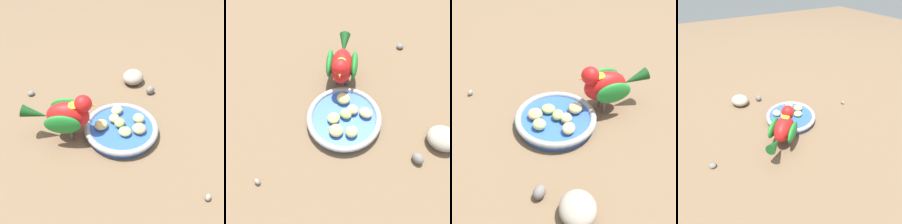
% 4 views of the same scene
% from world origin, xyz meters
% --- Properties ---
extents(ground_plane, '(4.00, 4.00, 0.00)m').
position_xyz_m(ground_plane, '(0.00, 0.00, 0.00)').
color(ground_plane, brown).
extents(feeding_bowl, '(0.19, 0.19, 0.03)m').
position_xyz_m(feeding_bowl, '(-0.01, -0.03, 0.02)').
color(feeding_bowl, '#2D56B7').
rests_on(feeding_bowl, ground_plane).
extents(apple_piece_0, '(0.05, 0.05, 0.02)m').
position_xyz_m(apple_piece_0, '(-0.05, -0.04, 0.03)').
color(apple_piece_0, tan).
rests_on(apple_piece_0, feeding_bowl).
extents(apple_piece_1, '(0.03, 0.04, 0.02)m').
position_xyz_m(apple_piece_1, '(0.04, -0.06, 0.03)').
color(apple_piece_1, '#E5C67F').
rests_on(apple_piece_1, feeding_bowl).
extents(apple_piece_2, '(0.03, 0.03, 0.02)m').
position_xyz_m(apple_piece_2, '(-0.02, -0.07, 0.03)').
color(apple_piece_2, '#C6D17A').
rests_on(apple_piece_2, feeding_bowl).
extents(apple_piece_3, '(0.03, 0.04, 0.02)m').
position_xyz_m(apple_piece_3, '(-0.00, -0.03, 0.03)').
color(apple_piece_3, '#B2CC66').
rests_on(apple_piece_3, feeding_bowl).
extents(apple_piece_4, '(0.03, 0.03, 0.02)m').
position_xyz_m(apple_piece_4, '(-0.03, -0.01, 0.03)').
color(apple_piece_4, '#B2CC66').
rests_on(apple_piece_4, feeding_bowl).
extents(apple_piece_5, '(0.04, 0.04, 0.02)m').
position_xyz_m(apple_piece_5, '(0.03, 0.01, 0.03)').
color(apple_piece_5, tan).
rests_on(apple_piece_5, feeding_bowl).
extents(apple_piece_6, '(0.03, 0.03, 0.02)m').
position_xyz_m(apple_piece_6, '(0.02, -0.03, 0.03)').
color(apple_piece_6, '#E5C67F').
rests_on(apple_piece_6, feeding_bowl).
extents(parrot, '(0.16, 0.15, 0.13)m').
position_xyz_m(parrot, '(0.08, 0.08, 0.07)').
color(parrot, '#59544C').
rests_on(parrot, ground_plane).
extents(rock_large, '(0.10, 0.10, 0.04)m').
position_xyz_m(rock_large, '(0.13, -0.23, 0.02)').
color(rock_large, gray).
rests_on(rock_large, ground_plane).
extents(pebble_0, '(0.01, 0.02, 0.01)m').
position_xyz_m(pebble_0, '(-0.26, -0.01, 0.01)').
color(pebble_0, gray).
rests_on(pebble_0, ground_plane).
extents(pebble_1, '(0.02, 0.03, 0.03)m').
position_xyz_m(pebble_1, '(0.05, -0.22, 0.01)').
color(pebble_1, slate).
rests_on(pebble_1, ground_plane).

